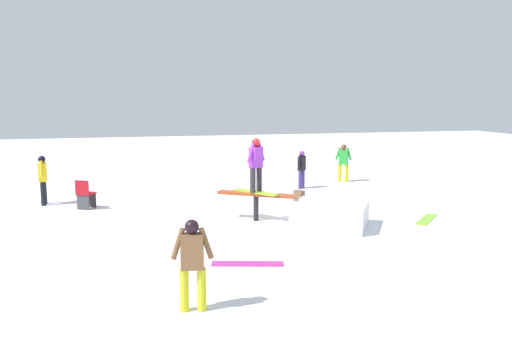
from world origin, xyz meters
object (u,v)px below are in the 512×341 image
Objects in this scene: loose_snowboard_magenta at (247,264)px; folding_chair at (85,195)px; bystander_brown at (192,260)px; bystander_black at (302,167)px; bystander_yellow at (43,177)px; bystander_green at (343,161)px; main_rider_on_rail at (256,165)px; backpack_on_snow at (299,196)px; rail_feature at (256,197)px; loose_snowboard_lime at (426,219)px.

loose_snowboard_magenta is 1.62× the size of folding_chair.
bystander_brown reaches higher than loose_snowboard_magenta.
loose_snowboard_magenta is at bearing -162.09° from bystander_black.
bystander_brown is at bearing 70.61° from loose_snowboard_magenta.
bystander_yellow reaches higher than loose_snowboard_magenta.
bystander_brown is 2.45m from loose_snowboard_magenta.
bystander_brown is (7.17, 10.54, -0.01)m from bystander_green.
folding_chair is at bearing 22.49° from main_rider_on_rail.
loose_snowboard_magenta is 4.18× the size of backpack_on_snow.
bystander_yellow is 8.52m from loose_snowboard_magenta.
loose_snowboard_magenta is at bearing 105.70° from rail_feature.
rail_feature is 1.32× the size of bystander_green.
bystander_yellow is 8.68m from bystander_black.
backpack_on_snow is (-6.52, 0.47, -0.24)m from folding_chair.
main_rider_on_rail is at bearing -58.09° from loose_snowboard_lime.
main_rider_on_rail is at bearing 76.45° from bystander_brown.
bystander_yellow reaches higher than bystander_black.
main_rider_on_rail reaches higher than bystander_black.
loose_snowboard_lime is (-6.84, -4.28, -0.80)m from bystander_brown.
bystander_green reaches higher than folding_chair.
loose_snowboard_magenta is (1.03, 3.42, -0.63)m from rail_feature.
bystander_black reaches higher than rail_feature.
bystander_yellow is at bearing -6.21° from folding_chair.
rail_feature is at bearing -78.23° from backpack_on_snow.
bystander_brown is at bearing -93.20° from bystander_green.
rail_feature is 7.11m from bystander_green.
folding_chair is (2.23, -7.93, -0.40)m from bystander_brown.
folding_chair is (4.57, -2.60, -1.09)m from main_rider_on_rail.
bystander_brown is (2.34, 5.33, -0.69)m from main_rider_on_rail.
bystander_brown reaches higher than loose_snowboard_lime.
bystander_brown is (5.11, 9.59, 0.04)m from bystander_black.
bystander_green is at bearing 101.36° from backpack_on_snow.
bystander_yellow reaches higher than rail_feature.
folding_chair is at bearing -127.44° from bystander_yellow.
bystander_black reaches higher than folding_chair.
folding_chair is (4.57, -2.60, -0.23)m from rail_feature.
bystander_yellow is at bearing -68.82° from loose_snowboard_lime.
folding_chair is (9.40, 2.62, -0.42)m from bystander_green.
rail_feature is at bearing -122.66° from bystander_yellow.
bystander_green is 4.35× the size of backpack_on_snow.
loose_snowboard_lime is 6.02m from loose_snowboard_magenta.
loose_snowboard_magenta is 6.29m from backpack_on_snow.
bystander_black is 1.56× the size of folding_chair.
rail_feature is 2.21× the size of folding_chair.
main_rider_on_rail is at bearing -122.66° from bystander_yellow.
loose_snowboard_magenta is 6.99m from folding_chair.
main_rider_on_rail is 5.14m from bystander_black.
bystander_green is 6.33m from loose_snowboard_lime.
bystander_green is at bearing -100.32° from rail_feature.
rail_feature is 5.09m from bystander_black.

